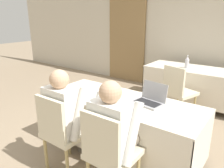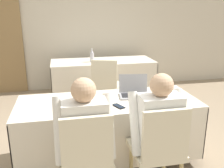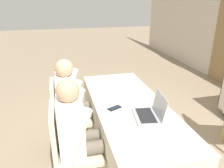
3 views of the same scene
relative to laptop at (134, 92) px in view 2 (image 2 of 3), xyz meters
The scene contains 13 objects.
ground_plane 0.84m from the laptop, 162.69° to the right, with size 24.00×24.00×0.00m, color gray.
wall_back 2.85m from the laptop, 96.59° to the left, with size 12.00×0.06×2.70m.
conference_table_near 0.40m from the laptop, 162.69° to the right, with size 1.96×0.76×0.72m.
conference_table_far 2.07m from the laptop, 90.30° to the left, with size 1.96×0.76×0.72m.
laptop is the anchor object (origin of this frame).
cell_phone 0.38m from the laptop, 130.88° to the right, with size 0.12×0.16×0.01m.
paper_beside_laptop 0.46m from the laptop, ahead, with size 0.32×0.36×0.00m.
water_bottle 2.01m from the laptop, 96.49° to the left, with size 0.07×0.07×0.25m.
chair_near_left 1.05m from the laptop, 129.22° to the right, with size 0.44×0.44×0.92m.
chair_near_right 0.83m from the laptop, 89.86° to the right, with size 0.44×0.44×0.92m.
chair_far_spare 1.29m from the laptop, 94.78° to the left, with size 0.56×0.56×0.92m.
person_checkered_shirt 0.94m from the laptop, 133.25° to the right, with size 0.50×0.52×1.18m.
person_white_shirt 0.69m from the laptop, 89.83° to the right, with size 0.50×0.52×1.18m.
Camera 2 is at (-0.48, -2.50, 1.69)m, focal length 40.00 mm.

